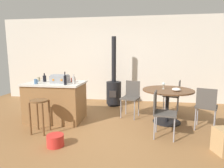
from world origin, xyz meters
TOP-DOWN VIEW (x-y plane):
  - ground_plane at (0.00, 0.00)m, footprint 8.80×8.80m
  - back_wall at (0.00, 2.60)m, footprint 8.00×0.10m
  - kitchen_island at (-1.26, 0.42)m, footprint 1.31×0.86m
  - wooden_stool at (-1.24, -0.32)m, footprint 0.35×0.35m
  - dining_table at (1.29, 0.64)m, footprint 1.11×1.11m
  - folding_chair_near at (1.57, 1.43)m, footprint 0.49×0.49m
  - folding_chair_far at (0.46, 0.96)m, footprint 0.50×0.50m
  - folding_chair_left at (1.08, -0.16)m, footprint 0.46×0.46m
  - folding_chair_right at (1.99, 0.28)m, footprint 0.52×0.52m
  - wood_stove at (-0.10, 1.90)m, footprint 0.44×0.45m
  - toolbox at (-1.11, 0.38)m, footprint 0.38×0.27m
  - bottle_0 at (-0.89, 0.14)m, footprint 0.06×0.06m
  - bottle_1 at (-1.55, 0.51)m, footprint 0.08×0.08m
  - bottle_2 at (-0.75, 0.27)m, footprint 0.07×0.07m
  - cup_0 at (-1.58, 0.17)m, footprint 0.11×0.07m
  - cup_1 at (-1.24, 0.67)m, footprint 0.11×0.07m
  - cup_2 at (-1.72, 0.53)m, footprint 0.12×0.08m
  - cup_3 at (-0.88, 0.57)m, footprint 0.13×0.09m
  - wine_glass at (1.20, 0.70)m, footprint 0.07×0.07m
  - serving_bowl at (1.44, 0.48)m, footprint 0.18×0.18m
  - plastic_bucket at (-0.71, -0.81)m, footprint 0.29×0.29m

SIDE VIEW (x-z plane):
  - ground_plane at x=0.00m, z-range 0.00..0.00m
  - plastic_bucket at x=-0.71m, z-range 0.00..0.20m
  - kitchen_island at x=-1.26m, z-range 0.00..0.89m
  - wooden_stool at x=-1.24m, z-range 0.16..0.82m
  - folding_chair_near at x=1.57m, z-range 0.08..0.93m
  - wood_stove at x=-0.10m, z-range -0.51..1.52m
  - folding_chair_left at x=1.08m, z-range 0.08..0.94m
  - folding_chair_far at x=0.46m, z-range 0.08..0.96m
  - folding_chair_right at x=1.99m, z-range 0.09..0.97m
  - dining_table at x=1.29m, z-range 0.20..0.96m
  - serving_bowl at x=1.44m, z-range 0.76..0.83m
  - wine_glass at x=1.20m, z-range 0.79..0.94m
  - cup_3 at x=-0.88m, z-range 0.89..0.98m
  - cup_2 at x=-1.72m, z-range 0.89..0.99m
  - cup_1 at x=-1.24m, z-range 0.89..1.00m
  - cup_0 at x=-1.58m, z-range 0.89..1.00m
  - bottle_1 at x=-1.55m, z-range 0.87..1.07m
  - bottle_2 at x=-0.75m, z-range 0.87..1.08m
  - toolbox at x=-1.11m, z-range 0.89..1.08m
  - bottle_0 at x=-0.89m, z-range 0.86..1.13m
  - back_wall at x=0.00m, z-range 0.00..2.70m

